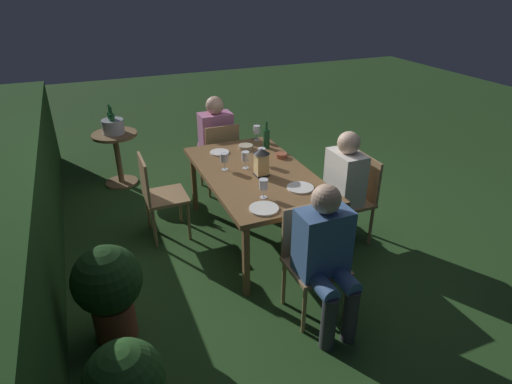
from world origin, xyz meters
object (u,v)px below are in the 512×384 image
object	(u,v)px
bowl_bread	(281,155)
potted_plant_corner	(109,287)
person_in_blue	(326,253)
ice_bucket	(113,125)
chair_side_left_a	(355,195)
wine_glass_b	(257,130)
person_in_pink	(215,137)
wine_glass_d	(224,158)
chair_head_far	(220,154)
person_in_cream	(339,184)
chair_side_right_b	(158,193)
lantern_centerpiece	(261,161)
plate_b	(220,152)
side_table	(117,150)
plate_c	(264,209)
bowl_olives	(246,147)
chair_head_near	(312,256)
plate_a	(300,188)
green_bottle_on_table	(266,138)
wine_glass_e	(246,157)
dining_table	(256,177)
wine_glass_a	(264,185)
wine_glass_c	(262,153)

from	to	relation	value
bowl_bread	potted_plant_corner	world-z (taller)	bowl_bread
person_in_blue	ice_bucket	distance (m)	3.31
chair_side_left_a	wine_glass_b	world-z (taller)	wine_glass_b
person_in_pink	wine_glass_d	size ratio (longest dim) A/B	6.80
chair_head_far	person_in_cream	distance (m)	1.65
chair_side_right_b	person_in_blue	bearing A→B (deg)	-152.53
lantern_centerpiece	plate_b	distance (m)	0.71
chair_head_far	wine_glass_d	xyz separation A→B (m)	(-0.95, 0.26, 0.36)
person_in_pink	side_table	size ratio (longest dim) A/B	1.71
plate_c	ice_bucket	xyz separation A→B (m)	(2.50, 0.89, 0.04)
person_in_cream	bowl_olives	distance (m)	1.13
chair_head_near	plate_a	bearing A→B (deg)	-19.34
green_bottle_on_table	ice_bucket	distance (m)	1.94
chair_side_left_a	bowl_bread	size ratio (longest dim) A/B	7.36
person_in_pink	wine_glass_e	world-z (taller)	person_in_pink
bowl_bread	ice_bucket	xyz separation A→B (m)	(1.59, 1.49, 0.02)
chair_head_near	plate_a	world-z (taller)	chair_head_near
wine_glass_b	green_bottle_on_table	bearing A→B (deg)	-178.93
dining_table	chair_head_near	distance (m)	1.12
chair_head_far	bowl_olives	world-z (taller)	chair_head_far
bowl_olives	side_table	bearing A→B (deg)	45.45
person_in_pink	wine_glass_b	bearing A→B (deg)	-147.05
wine_glass_e	chair_side_left_a	bearing A→B (deg)	-117.99
wine_glass_d	plate_a	bearing A→B (deg)	-142.80
person_in_cream	potted_plant_corner	world-z (taller)	person_in_cream
lantern_centerpiece	chair_head_far	bearing A→B (deg)	0.72
green_bottle_on_table	wine_glass_a	xyz separation A→B (m)	(-1.04, 0.49, 0.01)
person_in_pink	plate_c	distance (m)	2.01
person_in_pink	dining_table	bearing A→B (deg)	-180.00
dining_table	chair_head_far	distance (m)	1.12
dining_table	wine_glass_d	xyz separation A→B (m)	(0.16, 0.26, 0.17)
chair_head_far	wine_glass_c	bearing A→B (deg)	-173.12
chair_side_right_b	plate_b	size ratio (longest dim) A/B	4.33
chair_head_far	wine_glass_c	size ratio (longest dim) A/B	5.15
wine_glass_c	bowl_bread	xyz separation A→B (m)	(0.09, -0.26, -0.09)
person_in_cream	plate_b	world-z (taller)	person_in_cream
wine_glass_a	plate_b	bearing A→B (deg)	1.48
plate_b	chair_head_near	bearing A→B (deg)	-174.16
lantern_centerpiece	wine_glass_b	world-z (taller)	lantern_centerpiece
chair_head_near	green_bottle_on_table	world-z (taller)	green_bottle_on_table
chair_head_near	chair_side_left_a	world-z (taller)	same
wine_glass_e	plate_b	size ratio (longest dim) A/B	0.84
chair_side_right_b	potted_plant_corner	distance (m)	1.36
person_in_cream	plate_b	bearing A→B (deg)	41.55
dining_table	ice_bucket	xyz separation A→B (m)	(1.81, 1.11, 0.10)
chair_side_right_b	chair_head_far	size ratio (longest dim) A/B	1.00
wine_glass_c	potted_plant_corner	xyz separation A→B (m)	(-0.98, 1.59, -0.40)
bowl_bread	ice_bucket	distance (m)	2.17
wine_glass_e	wine_glass_c	bearing A→B (deg)	-82.16
side_table	wine_glass_e	bearing A→B (deg)	-148.24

